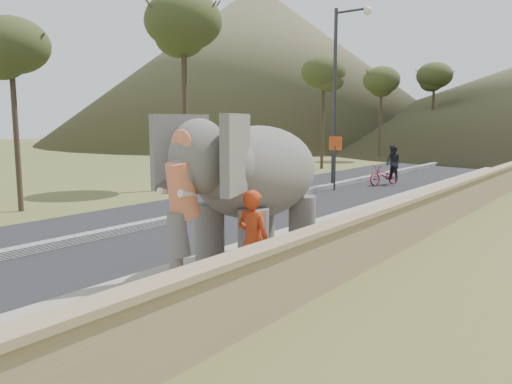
# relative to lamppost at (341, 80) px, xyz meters

# --- Properties ---
(ground) EXTENTS (160.00, 160.00, 0.00)m
(ground) POSITION_rel_lamppost_xyz_m (4.69, -17.21, -4.87)
(ground) COLOR olive
(ground) RESTS_ON ground
(road) EXTENTS (7.00, 120.00, 0.03)m
(road) POSITION_rel_lamppost_xyz_m (-0.31, -7.21, -4.86)
(road) COLOR black
(road) RESTS_ON ground
(median) EXTENTS (0.35, 120.00, 0.22)m
(median) POSITION_rel_lamppost_xyz_m (-0.31, -7.21, -4.76)
(median) COLOR black
(median) RESTS_ON ground
(walkway) EXTENTS (3.00, 120.00, 0.15)m
(walkway) POSITION_rel_lamppost_xyz_m (4.69, -7.21, -4.80)
(walkway) COLOR #9E9687
(walkway) RESTS_ON ground
(parapet) EXTENTS (0.30, 120.00, 1.10)m
(parapet) POSITION_rel_lamppost_xyz_m (6.34, -7.21, -4.32)
(parapet) COLOR tan
(parapet) RESTS_ON ground
(lamppost) EXTENTS (1.76, 0.36, 8.00)m
(lamppost) POSITION_rel_lamppost_xyz_m (0.00, 0.00, 0.00)
(lamppost) COLOR #312F35
(lamppost) RESTS_ON ground
(signboard) EXTENTS (0.60, 0.08, 2.40)m
(signboard) POSITION_rel_lamppost_xyz_m (0.19, -0.74, -3.23)
(signboard) COLOR #2D2D33
(signboard) RESTS_ON ground
(hill_left) EXTENTS (60.00, 60.00, 22.00)m
(hill_left) POSITION_rel_lamppost_xyz_m (-33.31, 37.79, 6.13)
(hill_left) COLOR brown
(hill_left) RESTS_ON ground
(elephant_and_man) EXTENTS (2.42, 4.23, 2.99)m
(elephant_and_man) POSITION_rel_lamppost_xyz_m (4.71, -12.41, -3.24)
(elephant_and_man) COLOR slate
(elephant_and_man) RESTS_ON ground
(motorcyclist) EXTENTS (1.56, 1.94, 1.94)m
(motorcyclist) POSITION_rel_lamppost_xyz_m (1.34, 2.51, -4.12)
(motorcyclist) COLOR maroon
(motorcyclist) RESTS_ON ground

